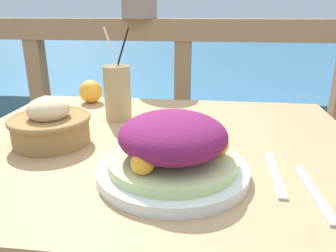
# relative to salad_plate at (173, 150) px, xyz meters

# --- Properties ---
(patio_table) EXTENTS (0.93, 0.76, 0.70)m
(patio_table) POSITION_rel_salad_plate_xyz_m (-0.05, 0.16, -0.16)
(patio_table) COLOR tan
(patio_table) RESTS_ON ground_plane
(railing_fence) EXTENTS (2.80, 0.08, 0.96)m
(railing_fence) POSITION_rel_salad_plate_xyz_m (-0.05, 0.90, -0.09)
(railing_fence) COLOR #937551
(railing_fence) RESTS_ON ground_plane
(sea_backdrop) EXTENTS (12.00, 4.00, 0.46)m
(sea_backdrop) POSITION_rel_salad_plate_xyz_m (-0.05, 3.40, -0.53)
(sea_backdrop) COLOR teal
(sea_backdrop) RESTS_ON ground_plane
(salad_plate) EXTENTS (0.28, 0.28, 0.12)m
(salad_plate) POSITION_rel_salad_plate_xyz_m (0.00, 0.00, 0.00)
(salad_plate) COLOR silver
(salad_plate) RESTS_ON patio_table
(drink_glass) EXTENTS (0.08, 0.07, 0.25)m
(drink_glass) POSITION_rel_salad_plate_xyz_m (-0.19, 0.31, 0.02)
(drink_glass) COLOR tan
(drink_glass) RESTS_ON patio_table
(bread_basket) EXTENTS (0.18, 0.18, 0.11)m
(bread_basket) POSITION_rel_salad_plate_xyz_m (-0.29, 0.12, -0.01)
(bread_basket) COLOR olive
(bread_basket) RESTS_ON patio_table
(fork) EXTENTS (0.02, 0.18, 0.00)m
(fork) POSITION_rel_salad_plate_xyz_m (0.19, 0.02, -0.05)
(fork) COLOR silver
(fork) RESTS_ON patio_table
(knife) EXTENTS (0.02, 0.18, 0.00)m
(knife) POSITION_rel_salad_plate_xyz_m (0.24, -0.04, -0.05)
(knife) COLOR silver
(knife) RESTS_ON patio_table
(orange_near_glass) EXTENTS (0.07, 0.07, 0.07)m
(orange_near_glass) POSITION_rel_salad_plate_xyz_m (-0.32, 0.47, -0.01)
(orange_near_glass) COLOR #F9A328
(orange_near_glass) RESTS_ON patio_table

